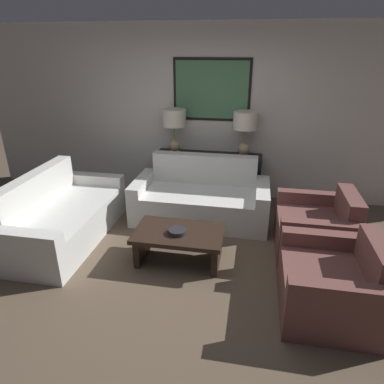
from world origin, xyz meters
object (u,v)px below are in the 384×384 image
Objects in this scene: couch_by_side at (62,218)px; armchair_near_back_wall at (317,230)px; coffee_table at (179,240)px; table_lamp_right at (245,125)px; console_table at (208,177)px; table_lamp_left at (174,122)px; couch_by_back_wall at (201,199)px; decorative_bowl at (177,231)px; armchair_near_camera at (333,285)px.

armchair_near_back_wall is at bearing 5.11° from couch_by_side.
armchair_near_back_wall is at bearing 18.41° from coffee_table.
table_lamp_right is 2.86m from couch_by_side.
console_table is 2.44× the size of table_lamp_left.
couch_by_side is 1.61m from coffee_table.
decorative_bowl is (-0.08, -1.17, 0.13)m from couch_by_back_wall.
couch_by_back_wall is (-0.54, -0.69, -0.95)m from table_lamp_right.
table_lamp_right reaches higher than couch_by_back_wall.
console_table reaches higher than decorative_bowl.
decorative_bowl is at bearing -92.35° from console_table.
couch_by_side is (-2.20, -1.57, -0.95)m from table_lamp_right.
couch_by_back_wall is at bearing -90.00° from console_table.
decorative_bowl is 0.21× the size of armchair_near_camera.
table_lamp_left reaches higher than console_table.
console_table is at bearing 180.00° from table_lamp_right.
console_table reaches higher than coffee_table.
couch_by_side reaches higher than console_table.
console_table is 1.86m from decorative_bowl.
armchair_near_back_wall is (2.05, -1.29, -0.96)m from table_lamp_left.
couch_by_back_wall is 1.95× the size of armchair_near_back_wall.
console_table is 1.64× the size of coffee_table.
coffee_table is at bearing 85.08° from decorative_bowl.
table_lamp_right is 0.67× the size of coffee_table.
couch_by_back_wall is 1.88m from couch_by_side.
table_lamp_right reaches higher than console_table.
couch_by_back_wall is 9.16× the size of decorative_bowl.
table_lamp_left is (-0.54, -0.00, 0.86)m from console_table.
armchair_near_camera reaches higher than decorative_bowl.
couch_by_back_wall is 1.88× the size of coffee_table.
couch_by_side reaches higher than decorative_bowl.
table_lamp_left reaches higher than couch_by_side.
couch_by_side is 9.16× the size of decorative_bowl.
armchair_near_back_wall is at bearing 19.91° from decorative_bowl.
console_table is 1.02m from table_lamp_left.
armchair_near_back_wall is (0.97, -1.29, -0.96)m from table_lamp_right.
table_lamp_left is 1.29m from couch_by_back_wall.
table_lamp_right reaches higher than coffee_table.
coffee_table is 4.88× the size of decorative_bowl.
couch_by_back_wall and couch_by_side have the same top height.
armchair_near_back_wall reaches higher than decorative_bowl.
console_table is 0.70m from couch_by_back_wall.
decorative_bowl is at bearing 163.21° from armchair_near_camera.
armchair_near_camera is at bearing -67.54° from table_lamp_right.
table_lamp_left is at bearing 131.16° from armchair_near_camera.
console_table is 1.70× the size of armchair_near_camera.
console_table is 2.78m from armchair_near_camera.
coffee_table is (1.59, -0.24, -0.01)m from couch_by_side.
table_lamp_right is at bearing 51.99° from couch_by_back_wall.
table_lamp_left reaches higher than coffee_table.
couch_by_side is at bearing -144.43° from table_lamp_right.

